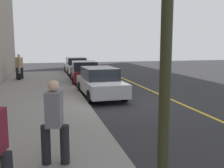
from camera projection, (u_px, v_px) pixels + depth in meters
The scene contains 10 objects.
ground_plane at pixel (108, 103), 12.33m from camera, with size 56.00×56.00×0.00m, color #28282B.
sidewalk at pixel (34, 105), 11.52m from camera, with size 28.00×4.60×0.15m, color gray.
lane_stripe_centre at pixel (170, 99), 13.10m from camera, with size 28.00×0.14×0.01m, color gold.
parked_car_white at pixel (76, 66), 23.69m from camera, with size 4.15×1.96×1.51m.
parked_car_maroon at pixel (85, 72), 18.46m from camera, with size 4.18×2.02×1.51m.
parked_car_silver at pixel (100, 82), 13.58m from camera, with size 4.49×2.01×1.51m.
pedestrian_tan_coat at pixel (19, 66), 19.33m from camera, with size 0.58×0.56×1.84m.
pedestrian_grey_coat at pixel (55, 120), 5.54m from camera, with size 0.55×0.59×1.82m.
traffic_light_pole at pixel (168, 10), 2.60m from camera, with size 0.35×0.26×4.25m.
rolling_suitcase at pixel (19, 77), 18.97m from camera, with size 0.34×0.22×0.84m.
Camera 1 is at (11.74, -2.75, 2.70)m, focal length 42.25 mm.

